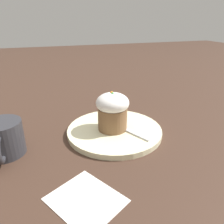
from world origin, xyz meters
name	(u,v)px	position (x,y,z in m)	size (l,w,h in m)	color
ground_plane	(114,133)	(0.00, 0.00, 0.00)	(4.00, 4.00, 0.00)	#3D281E
dessert_plate	(115,131)	(0.00, 0.00, 0.01)	(0.25, 0.25, 0.01)	beige
carrot_cake	(112,110)	(0.00, -0.01, 0.07)	(0.09, 0.09, 0.10)	brown
spoon	(121,127)	(0.00, 0.02, 0.02)	(0.13, 0.08, 0.01)	silver
coffee_cup	(3,139)	(0.01, -0.27, 0.04)	(0.13, 0.09, 0.08)	#2D2D33
paper_napkin	(86,200)	(0.21, -0.13, 0.00)	(0.15, 0.15, 0.00)	white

